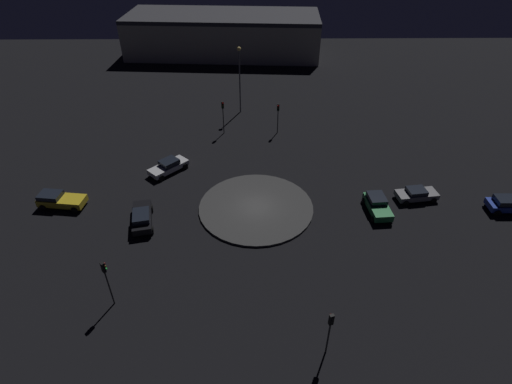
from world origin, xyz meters
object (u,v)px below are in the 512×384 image
Objects in this scene: traffic_light_west at (330,326)px; store_building at (223,34)px; car_green at (377,205)px; traffic_light_northwest at (106,275)px; car_silver at (169,166)px; traffic_light_east at (223,111)px; car_grey at (417,194)px; streetlamp_east at (240,71)px; car_blue at (508,204)px; car_black at (142,217)px; car_yellow at (60,200)px; traffic_light_east_near at (278,113)px.

traffic_light_west is 0.11× the size of store_building.
traffic_light_northwest reaches higher than car_green.
traffic_light_east reaches higher than car_silver.
traffic_light_west is at bearing -29.93° from car_green.
car_green is (-1.87, 4.52, 0.11)m from car_grey.
car_green is 17.13m from traffic_light_west.
car_green is at bearing -148.78° from streetlamp_east.
traffic_light_east is 1.10× the size of traffic_light_west.
streetlamp_east is at bearing 101.77° from store_building.
car_blue is 35.83m from streetlamp_east.
streetlamp_east is at bearing -153.07° from car_green.
traffic_light_northwest is (-9.38, 0.19, 2.33)m from car_black.
traffic_light_east is (16.54, 16.00, 2.37)m from car_green.
car_yellow is 1.10× the size of car_grey.
car_grey is 0.98× the size of traffic_light_east.
car_green is (-1.20, -31.63, 0.00)m from car_yellow.
traffic_light_east_near is 31.90m from traffic_light_west.
car_grey is 28.59m from streetlamp_east.
car_yellow is 11.66m from car_silver.
car_silver is 1.11× the size of traffic_light_east_near.
streetlamp_east is at bearing -131.70° from traffic_light_east_near.
car_blue is at bearing 45.98° from traffic_light_east.
traffic_light_west reaches higher than car_green.
car_black reaches higher than car_yellow.
car_green reaches higher than car_grey.
car_yellow is 0.99× the size of car_black.
car_grey is 0.12× the size of store_building.
car_silver is 26.96m from traffic_light_west.
car_grey is at bearing 118.63° from store_building.
traffic_light_east_near reaches higher than car_silver.
car_yellow is 1.07× the size of traffic_light_east.
car_green is 0.94× the size of traffic_light_east.
traffic_light_east_near is (9.16, -12.78, 2.15)m from car_silver.
traffic_light_west is (-31.86, -1.60, -0.03)m from traffic_light_east_near.
car_grey is 27.54m from car_black.
traffic_light_west is (-13.66, -15.44, 2.07)m from car_black.
traffic_light_east is at bearing -32.24° from car_black.
store_building is at bearing -73.11° from car_grey.
streetlamp_east is 27.44m from store_building.
car_green is at bearing -64.65° from car_silver.
streetlamp_east is (24.69, -8.84, 5.24)m from car_black.
car_blue is 35.48m from car_silver.
traffic_light_east reaches higher than car_yellow.
car_grey is (-5.51, -26.26, -0.08)m from car_silver.
car_black is at bearing -0.45° from car_grey.
car_silver is 1.08× the size of car_green.
traffic_light_east_near is at bearing -13.26° from traffic_light_west.
traffic_light_west is (-15.27, 20.31, 2.09)m from car_blue.
traffic_light_west is at bearing 13.56° from traffic_light_east_near.
car_black is 52.11m from store_building.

